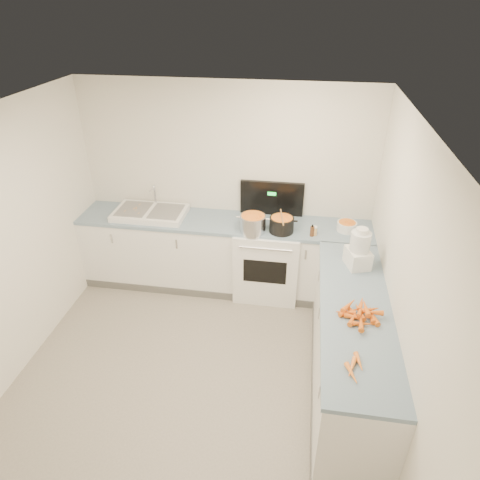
# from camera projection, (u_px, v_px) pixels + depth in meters

# --- Properties ---
(floor) EXTENTS (3.50, 4.00, 0.00)m
(floor) POSITION_uv_depth(u_px,v_px,m) (191.00, 388.00, 4.12)
(floor) COLOR gray
(floor) RESTS_ON ground
(ceiling) EXTENTS (3.50, 4.00, 0.00)m
(ceiling) POSITION_uv_depth(u_px,v_px,m) (170.00, 132.00, 2.85)
(ceiling) COLOR silver
(ceiling) RESTS_ON ground
(wall_back) EXTENTS (3.50, 0.00, 2.50)m
(wall_back) POSITION_uv_depth(u_px,v_px,m) (227.00, 187.00, 5.19)
(wall_back) COLOR silver
(wall_back) RESTS_ON ground
(wall_right) EXTENTS (0.00, 4.00, 2.50)m
(wall_right) POSITION_uv_depth(u_px,v_px,m) (406.00, 305.00, 3.25)
(wall_right) COLOR silver
(wall_right) RESTS_ON ground
(counter_back) EXTENTS (3.50, 0.62, 0.94)m
(counter_back) POSITION_uv_depth(u_px,v_px,m) (224.00, 254.00, 5.33)
(counter_back) COLOR white
(counter_back) RESTS_ON ground
(counter_right) EXTENTS (0.62, 2.20, 0.94)m
(counter_right) POSITION_uv_depth(u_px,v_px,m) (350.00, 347.00, 3.94)
(counter_right) COLOR white
(counter_right) RESTS_ON ground
(stove) EXTENTS (0.76, 0.65, 1.36)m
(stove) POSITION_uv_depth(u_px,v_px,m) (268.00, 258.00, 5.24)
(stove) COLOR white
(stove) RESTS_ON ground
(sink) EXTENTS (0.86, 0.52, 0.31)m
(sink) POSITION_uv_depth(u_px,v_px,m) (150.00, 213.00, 5.19)
(sink) COLOR white
(sink) RESTS_ON counter_back
(steel_pot) EXTENTS (0.32, 0.32, 0.22)m
(steel_pot) POSITION_uv_depth(u_px,v_px,m) (253.00, 224.00, 4.83)
(steel_pot) COLOR silver
(steel_pot) RESTS_ON stove
(black_pot) EXTENTS (0.33, 0.33, 0.20)m
(black_pot) POSITION_uv_depth(u_px,v_px,m) (281.00, 226.00, 4.82)
(black_pot) COLOR black
(black_pot) RESTS_ON stove
(wooden_spoon) EXTENTS (0.08, 0.38, 0.02)m
(wooden_spoon) POSITION_uv_depth(u_px,v_px,m) (282.00, 217.00, 4.77)
(wooden_spoon) COLOR #AD7A47
(wooden_spoon) RESTS_ON black_pot
(mixing_bowl) EXTENTS (0.24, 0.24, 0.10)m
(mixing_bowl) POSITION_uv_depth(u_px,v_px,m) (347.00, 226.00, 4.86)
(mixing_bowl) COLOR white
(mixing_bowl) RESTS_ON counter_back
(extract_bottle) EXTENTS (0.05, 0.05, 0.12)m
(extract_bottle) POSITION_uv_depth(u_px,v_px,m) (312.00, 231.00, 4.75)
(extract_bottle) COLOR #593319
(extract_bottle) RESTS_ON counter_back
(spice_jar) EXTENTS (0.05, 0.05, 0.09)m
(spice_jar) POSITION_uv_depth(u_px,v_px,m) (315.00, 231.00, 4.77)
(spice_jar) COLOR #E5B266
(spice_jar) RESTS_ON counter_back
(food_processor) EXTENTS (0.27, 0.30, 0.42)m
(food_processor) POSITION_uv_depth(u_px,v_px,m) (359.00, 250.00, 4.17)
(food_processor) COLOR white
(food_processor) RESTS_ON counter_right
(carrot_pile) EXTENTS (0.39, 0.42, 0.09)m
(carrot_pile) POSITION_uv_depth(u_px,v_px,m) (361.00, 313.00, 3.58)
(carrot_pile) COLOR orange
(carrot_pile) RESTS_ON counter_right
(peeled_carrots) EXTENTS (0.15, 0.30, 0.04)m
(peeled_carrots) POSITION_uv_depth(u_px,v_px,m) (354.00, 367.00, 3.09)
(peeled_carrots) COLOR orange
(peeled_carrots) RESTS_ON counter_right
(peelings) EXTENTS (0.20, 0.27, 0.01)m
(peelings) POSITION_uv_depth(u_px,v_px,m) (135.00, 209.00, 5.19)
(peelings) COLOR tan
(peelings) RESTS_ON sink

